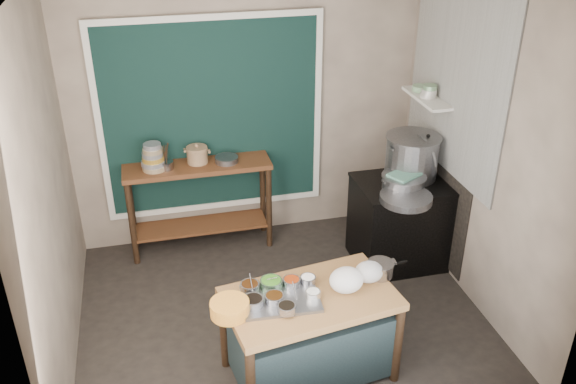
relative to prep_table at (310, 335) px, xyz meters
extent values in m
cube|color=black|center=(-0.05, 0.75, -0.39)|extent=(3.50, 3.00, 0.02)
cube|color=gray|center=(-0.05, 2.26, 1.02)|extent=(3.50, 0.02, 2.80)
cube|color=gray|center=(-1.81, 0.75, 1.02)|extent=(0.02, 3.00, 2.80)
cube|color=gray|center=(1.71, 0.75, 1.02)|extent=(0.02, 3.00, 2.80)
cube|color=black|center=(-0.40, 2.22, 0.98)|extent=(2.10, 0.02, 1.90)
cube|color=#B2B2AA|center=(1.69, 1.30, 1.48)|extent=(0.02, 1.70, 1.70)
cube|color=black|center=(1.69, 1.40, 0.32)|extent=(0.01, 1.30, 1.30)
cube|color=beige|center=(1.58, 1.60, 1.23)|extent=(0.22, 0.70, 0.03)
cube|color=olive|center=(0.00, 0.00, 0.00)|extent=(1.34, 0.89, 0.75)
cube|color=#4F2816|center=(-0.60, 2.03, 0.10)|extent=(1.45, 0.40, 0.95)
cube|color=black|center=(1.30, 1.30, 0.05)|extent=(0.90, 0.68, 0.85)
cube|color=black|center=(1.30, 1.30, 0.49)|extent=(0.92, 0.69, 0.03)
cube|color=gray|center=(-0.23, 0.00, 0.39)|extent=(0.58, 0.43, 0.02)
cylinder|color=silver|center=(0.00, -0.05, 0.42)|extent=(0.11, 0.11, 0.05)
cylinder|color=gray|center=(0.01, 0.13, 0.43)|extent=(0.12, 0.12, 0.05)
cylinder|color=gray|center=(-0.11, 0.12, 0.43)|extent=(0.13, 0.13, 0.06)
cylinder|color=gray|center=(-0.28, -0.04, 0.43)|extent=(0.14, 0.14, 0.06)
cylinder|color=gray|center=(-0.22, -0.17, 0.43)|extent=(0.13, 0.13, 0.06)
cylinder|color=gray|center=(-0.27, 0.13, 0.43)|extent=(0.17, 0.17, 0.07)
cylinder|color=gray|center=(-0.43, -0.04, 0.43)|extent=(0.15, 0.15, 0.06)
cylinder|color=gray|center=(-0.43, 0.14, 0.43)|extent=(0.14, 0.14, 0.06)
cylinder|color=orange|center=(-0.61, -0.07, 0.43)|extent=(0.36, 0.36, 0.11)
ellipsoid|color=white|center=(0.27, 0.00, 0.47)|extent=(0.28, 0.25, 0.19)
ellipsoid|color=white|center=(0.48, 0.07, 0.46)|extent=(0.27, 0.25, 0.16)
cylinder|color=tan|center=(-1.01, 2.02, 0.60)|extent=(0.24, 0.24, 0.05)
cylinder|color=gray|center=(-1.01, 2.02, 0.64)|extent=(0.23, 0.23, 0.05)
cylinder|color=gold|center=(-1.01, 2.02, 0.69)|extent=(0.21, 0.21, 0.05)
cylinder|color=gray|center=(-1.01, 2.02, 0.73)|extent=(0.20, 0.20, 0.05)
cylinder|color=tan|center=(-1.01, 2.02, 0.78)|extent=(0.19, 0.19, 0.05)
cylinder|color=gray|center=(-1.01, 2.02, 0.82)|extent=(0.17, 0.17, 0.05)
cylinder|color=gray|center=(-0.89, 2.00, 0.62)|extent=(0.17, 0.17, 0.08)
cylinder|color=gray|center=(-0.31, 2.01, 0.60)|extent=(0.25, 0.25, 0.06)
cylinder|color=gray|center=(1.50, 1.36, 0.73)|extent=(0.15, 0.46, 0.45)
cube|color=#4F8565|center=(1.23, 1.19, 0.65)|extent=(0.34, 0.31, 0.02)
cylinder|color=gray|center=(1.15, 0.96, 0.54)|extent=(0.57, 0.57, 0.06)
cylinder|color=silver|center=(1.58, 1.58, 1.26)|extent=(0.15, 0.15, 0.04)
cylinder|color=silver|center=(1.58, 1.58, 1.30)|extent=(0.14, 0.14, 0.04)
cylinder|color=gray|center=(1.58, 1.58, 1.34)|extent=(0.13, 0.13, 0.04)
cylinder|color=gray|center=(1.58, 1.77, 1.27)|extent=(0.17, 0.17, 0.05)
camera|label=1|loc=(-1.01, -3.45, 3.15)|focal=38.00mm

